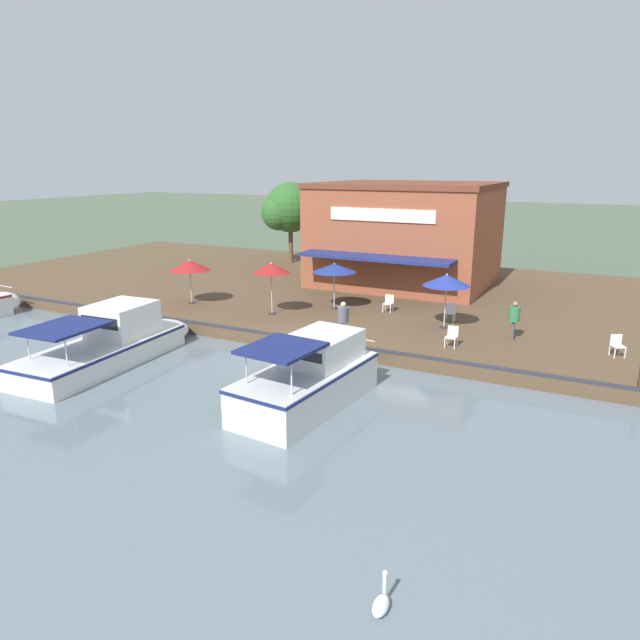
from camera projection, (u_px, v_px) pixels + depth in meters
name	position (u px, v px, depth m)	size (l,w,h in m)	color
ground_plane	(310.00, 355.00, 23.96)	(220.00, 220.00, 0.00)	#4C5B47
quay_deck	(397.00, 296.00, 33.36)	(22.00, 56.00, 0.60)	brown
quay_edge_fender	(311.00, 340.00, 23.87)	(0.20, 50.40, 0.10)	#2D2D33
waterfront_restaurant	(407.00, 233.00, 35.16)	(10.89, 10.29, 6.12)	brown
patio_umbrella_mid_patio_left	(447.00, 280.00, 25.28)	(2.11, 2.11, 2.49)	#B7B7B7
patio_umbrella_by_entrance	(190.00, 265.00, 29.93)	(2.19, 2.19, 2.35)	#B7B7B7
patio_umbrella_near_quay_edge	(334.00, 268.00, 28.73)	(2.21, 2.21, 2.37)	#B7B7B7
patio_umbrella_back_row	(271.00, 268.00, 27.61)	(1.88, 1.88, 2.59)	#B7B7B7
cafe_chair_facing_river	(389.00, 302.00, 28.57)	(0.45, 0.45, 0.85)	white
cafe_chair_far_corner_seat	(452.00, 335.00, 23.04)	(0.45, 0.45, 0.85)	white
cafe_chair_mid_patio	(451.00, 311.00, 26.82)	(0.46, 0.46, 0.85)	white
cafe_chair_under_first_umbrella	(617.00, 344.00, 21.90)	(0.59, 0.59, 0.85)	white
person_at_quay_edge	(343.00, 316.00, 23.79)	(0.47, 0.47, 1.65)	gold
person_near_entrance	(514.00, 316.00, 23.89)	(0.47, 0.47, 1.65)	#4C4C56
motorboat_distant_upstream	(317.00, 375.00, 19.07)	(6.75, 2.95, 2.41)	silver
motorboat_far_downstream	(117.00, 341.00, 23.13)	(8.54, 3.05, 2.23)	white
swan	(381.00, 604.00, 10.10)	(0.61, 0.32, 0.69)	white
tree_downstream_bank	(287.00, 209.00, 42.06)	(3.86, 3.68, 5.94)	brown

